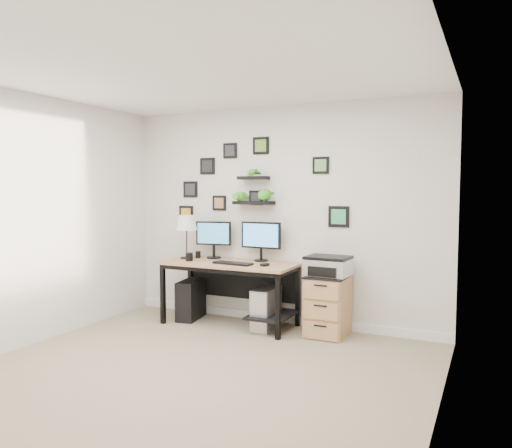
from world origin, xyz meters
The scene contains 14 objects.
room centered at (0.00, 1.98, 0.05)m, with size 4.00×4.00×4.00m.
desk centered at (-0.45, 1.67, 0.63)m, with size 1.60×0.70×0.75m.
monitor_left centered at (-0.82, 1.84, 1.02)m, with size 0.45×0.21×0.46m.
monitor_right centered at (-0.19, 1.87, 1.03)m, with size 0.51×0.16×0.47m.
keyboard centered at (-0.37, 1.51, 0.76)m, with size 0.47×0.15×0.02m, color black.
mouse centered at (0.01, 1.55, 0.76)m, with size 0.06×0.10×0.03m, color black.
table_lamp centered at (-1.13, 1.70, 1.18)m, with size 0.27×0.27×0.54m.
mug centered at (-0.98, 1.52, 0.80)m, with size 0.09×0.09×0.10m, color black.
pen_cup centered at (-1.02, 1.79, 0.79)m, with size 0.07×0.07×0.09m, color black.
pc_tower_black centered at (-1.05, 1.67, 0.24)m, with size 0.21×0.48×0.48m, color black.
pc_tower_grey centered at (-0.01, 1.65, 0.24)m, with size 0.23×0.49×0.48m.
file_cabinet centered at (0.70, 1.72, 0.34)m, with size 0.43×0.53×0.67m.
printer centered at (0.70, 1.71, 0.78)m, with size 0.48×0.40×0.21m.
wall_decor centered at (-0.33, 1.93, 1.65)m, with size 2.28×0.18×1.06m.
Camera 1 is at (2.32, -3.51, 1.62)m, focal length 35.00 mm.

